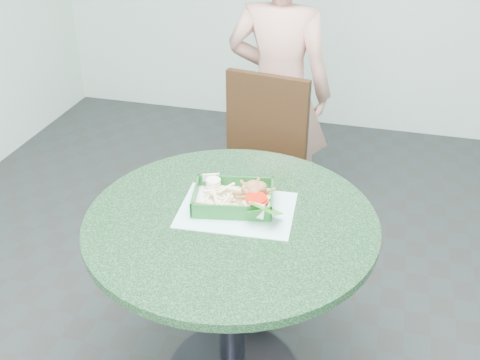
% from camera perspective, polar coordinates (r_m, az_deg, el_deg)
% --- Properties ---
extents(cafe_table, '(0.98, 0.98, 0.75)m').
position_cam_1_polar(cafe_table, '(1.99, -0.88, -8.32)').
color(cafe_table, '#272730').
rests_on(cafe_table, floor).
extents(dining_chair, '(0.41, 0.41, 0.93)m').
position_cam_1_polar(dining_chair, '(2.70, 2.18, 1.98)').
color(dining_chair, black).
rests_on(dining_chair, floor).
extents(diner_person, '(0.57, 0.40, 1.50)m').
position_cam_1_polar(diner_person, '(2.92, 3.96, 8.88)').
color(diner_person, tan).
rests_on(diner_person, floor).
extents(placemat, '(0.40, 0.31, 0.00)m').
position_cam_1_polar(placemat, '(1.92, -0.33, -3.54)').
color(placemat, '#A1D8D7').
rests_on(placemat, cafe_table).
extents(food_basket, '(0.27, 0.20, 0.05)m').
position_cam_1_polar(food_basket, '(1.94, -0.69, -2.60)').
color(food_basket, '#175821').
rests_on(food_basket, placemat).
extents(crab_sandwich, '(0.12, 0.12, 0.07)m').
position_cam_1_polar(crab_sandwich, '(1.92, 1.37, -1.84)').
color(crab_sandwich, '#E5C971').
rests_on(crab_sandwich, food_basket).
extents(fries_pile, '(0.13, 0.14, 0.05)m').
position_cam_1_polar(fries_pile, '(1.94, -2.00, -1.90)').
color(fries_pile, beige).
rests_on(fries_pile, food_basket).
extents(sauce_ramekin, '(0.05, 0.05, 0.03)m').
position_cam_1_polar(sauce_ramekin, '(1.99, -2.30, -0.57)').
color(sauce_ramekin, white).
rests_on(sauce_ramekin, food_basket).
extents(garnish_cup, '(0.13, 0.12, 0.05)m').
position_cam_1_polar(garnish_cup, '(1.86, 1.54, -3.33)').
color(garnish_cup, white).
rests_on(garnish_cup, food_basket).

